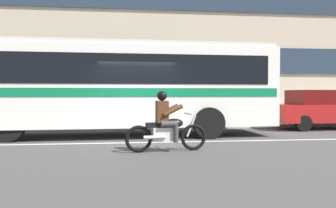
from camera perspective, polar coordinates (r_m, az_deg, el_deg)
ground_plane at (r=11.12m, az=-4.99°, el=-5.97°), size 60.00×60.00×0.00m
sidewalk_curb at (r=16.18m, az=-5.61°, el=-3.30°), size 28.00×3.80×0.15m
lane_center_stripe at (r=10.53m, az=-4.88°, el=-6.38°), size 26.60×0.14×0.01m
office_building_facade at (r=18.68m, az=-5.82°, el=11.59°), size 28.00×0.89×9.37m
transit_bus at (r=12.22m, az=-8.23°, el=3.56°), size 10.89×2.93×3.22m
motorcycle_with_rider at (r=8.84m, az=-0.33°, el=-3.67°), size 2.14×0.67×1.56m
parked_hatchback_downstreet at (r=15.92m, az=24.31°, el=-0.73°), size 4.53×1.98×1.64m
fire_hydrant at (r=16.58m, az=14.63°, el=-1.69°), size 0.22×0.30×0.75m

